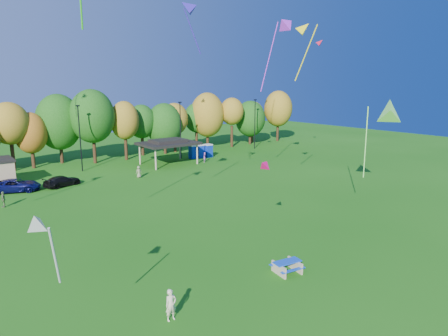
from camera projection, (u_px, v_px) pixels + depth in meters
ground at (277, 293)px, 23.20m from camera, size 160.00×160.00×0.00m
tree_line at (45, 127)px, 56.65m from camera, size 93.57×10.55×11.15m
lamp_posts at (80, 136)px, 54.39m from camera, size 64.50×0.25×9.09m
pavilion at (168, 143)px, 59.57m from camera, size 8.20×6.20×3.77m
porta_potties at (200, 151)px, 65.17m from camera, size 3.75×1.74×2.18m
picnic_table at (287, 266)px, 25.65m from camera, size 2.03×1.77×0.79m
kite_flyer at (171, 305)px, 20.42m from camera, size 0.62×0.41×1.70m
car_c at (15, 185)px, 44.75m from camera, size 5.72×4.01×1.45m
car_d at (62, 181)px, 47.14m from camera, size 4.70×2.99×1.27m
far_person_0 at (139, 172)px, 51.39m from camera, size 0.80×0.56×1.54m
far_person_3 at (204, 157)px, 61.55m from camera, size 0.67×0.62×1.53m
far_person_4 at (3, 199)px, 39.16m from camera, size 0.68×1.02×1.60m
kite_0 at (187, 7)px, 32.70m from camera, size 2.60×2.17×4.52m
kite_4 at (304, 29)px, 35.51m from camera, size 2.55×2.88×5.42m
kite_6 at (287, 24)px, 44.20m from camera, size 5.04×2.06×8.55m
kite_7 at (390, 109)px, 37.92m from camera, size 4.89×3.92×8.11m
kite_8 at (320, 42)px, 54.99m from camera, size 1.47×1.56×1.25m
kite_10 at (264, 165)px, 27.19m from camera, size 1.29×1.15×1.08m
kite_13 at (37, 223)px, 16.28m from camera, size 1.37×2.09×3.38m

